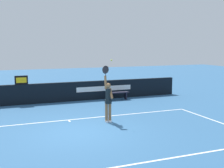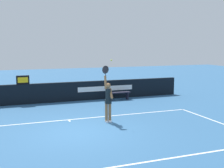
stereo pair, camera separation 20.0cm
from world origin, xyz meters
The scene contains 7 objects.
ground_plane centered at (0.00, 0.00, 0.00)m, with size 60.00×60.00×0.00m, color #2F5D88.
court_lines centered at (0.00, -0.73, 0.00)m, with size 11.95×5.41×0.00m.
back_wall centered at (0.01, 6.11, 0.57)m, with size 15.98×0.24×1.13m.
speed_display centered at (-1.66, 6.11, 1.37)m, with size 0.70×0.13×0.48m.
tennis_player centered at (1.53, 0.98, 1.01)m, with size 0.45×0.42×2.44m.
tennis_ball centered at (1.62, 0.81, 2.65)m, with size 0.07×0.07×0.07m.
courtside_bench_near centered at (3.83, 5.46, 0.36)m, with size 1.34×0.39×0.48m.
Camera 2 is at (-2.45, -10.28, 3.27)m, focal length 45.78 mm.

